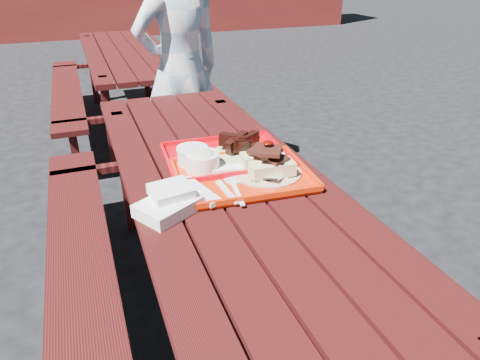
# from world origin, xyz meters

# --- Properties ---
(ground) EXTENTS (60.00, 60.00, 0.00)m
(ground) POSITION_xyz_m (0.00, 0.00, 0.00)
(ground) COLOR black
(ground) RESTS_ON ground
(picnic_table_near) EXTENTS (1.41, 2.40, 0.75)m
(picnic_table_near) POSITION_xyz_m (-0.00, 0.00, 0.56)
(picnic_table_near) COLOR #3E0B0E
(picnic_table_near) RESTS_ON ground
(picnic_table_far) EXTENTS (1.41, 2.40, 0.75)m
(picnic_table_far) POSITION_xyz_m (-0.00, 2.80, 0.56)
(picnic_table_far) COLOR #3E0B0E
(picnic_table_far) RESTS_ON ground
(near_tray) EXTENTS (0.53, 0.43, 0.16)m
(near_tray) POSITION_xyz_m (0.06, 0.01, 0.79)
(near_tray) COLOR red
(near_tray) RESTS_ON picnic_table_near
(far_tray) EXTENTS (0.52, 0.42, 0.08)m
(far_tray) POSITION_xyz_m (0.05, 0.16, 0.78)
(far_tray) COLOR red
(far_tray) RESTS_ON picnic_table_near
(white_cloth) EXTENTS (0.24, 0.22, 0.08)m
(white_cloth) POSITION_xyz_m (-0.25, -0.15, 0.78)
(white_cloth) COLOR white
(white_cloth) RESTS_ON picnic_table_near
(person) EXTENTS (0.71, 0.57, 1.71)m
(person) POSITION_xyz_m (0.17, 1.37, 0.85)
(person) COLOR #99BCD7
(person) RESTS_ON ground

